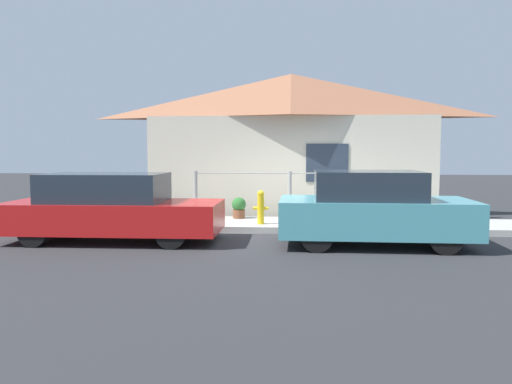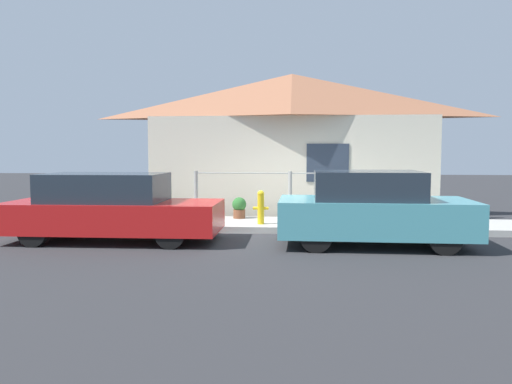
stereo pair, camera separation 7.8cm
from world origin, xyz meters
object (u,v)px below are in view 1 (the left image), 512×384
object	(u,v)px
car_right	(373,209)
fire_hydrant	(261,206)
car_left	(112,208)
potted_plant_by_fence	(145,203)
potted_plant_near_hydrant	(239,207)

from	to	relation	value
car_right	fire_hydrant	xyz separation A→B (m)	(-2.28, 1.67, -0.15)
car_left	potted_plant_by_fence	bearing A→B (deg)	92.55
potted_plant_by_fence	car_right	bearing A→B (deg)	-26.63
potted_plant_near_hydrant	potted_plant_by_fence	world-z (taller)	potted_plant_by_fence
car_right	potted_plant_by_fence	world-z (taller)	car_right
car_left	potted_plant_by_fence	world-z (taller)	car_left
car_right	potted_plant_by_fence	distance (m)	5.96
car_left	fire_hydrant	distance (m)	3.33
potted_plant_by_fence	potted_plant_near_hydrant	bearing A→B (deg)	-1.00
car_right	potted_plant_by_fence	xyz separation A→B (m)	(-5.32, 2.67, -0.19)
fire_hydrant	car_right	bearing A→B (deg)	-36.14
car_right	potted_plant_near_hydrant	bearing A→B (deg)	138.27
car_left	potted_plant_near_hydrant	bearing A→B (deg)	48.41
potted_plant_near_hydrant	car_left	bearing A→B (deg)	-130.70
car_left	fire_hydrant	size ratio (longest dim) A/B	5.50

